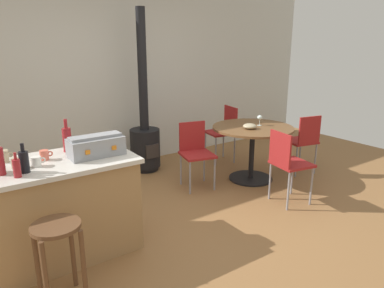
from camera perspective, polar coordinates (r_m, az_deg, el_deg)
ground_plane at (r=3.95m, az=0.38°, el=-12.51°), size 8.80×8.80×0.00m
back_wall at (r=5.55m, az=-13.74°, el=10.04°), size 8.00×0.10×2.70m
kitchen_island at (r=3.47m, az=-20.45°, el=-9.55°), size 1.38×0.75×0.89m
wooden_stool at (r=2.86m, az=-20.33°, el=-14.61°), size 0.35×0.35×0.64m
dining_table at (r=5.02m, az=9.45°, el=0.76°), size 1.09×1.09×0.76m
folding_chair_near at (r=4.37m, az=14.76°, el=-2.59°), size 0.46×0.46×0.88m
folding_chair_far at (r=5.45m, az=17.04°, el=0.75°), size 0.47×0.47×0.87m
folding_chair_left at (r=5.78m, az=5.03°, el=2.33°), size 0.46×0.46×0.88m
folding_chair_right at (r=4.75m, az=0.54°, el=-0.91°), size 0.48×0.48×0.85m
wood_stove at (r=5.39m, az=-7.42°, el=1.47°), size 0.44×0.45×2.32m
toolbox at (r=3.34m, az=-14.84°, el=-0.30°), size 0.48×0.25×0.19m
bottle_0 at (r=3.02m, az=-25.82°, el=-3.38°), size 0.06×0.06×0.19m
bottle_2 at (r=3.54m, az=-19.04°, el=0.75°), size 0.08×0.08×0.31m
bottle_4 at (r=3.10m, az=-24.87°, el=-2.49°), size 0.07×0.07×0.24m
cup_0 at (r=3.37m, az=-22.15°, el=-1.61°), size 0.11×0.08×0.09m
cup_1 at (r=3.22m, az=-23.24°, el=-2.55°), size 0.12×0.08×0.08m
cup_2 at (r=3.25m, az=-25.88°, el=-2.71°), size 0.11×0.07×0.09m
cup_3 at (r=3.45m, az=-27.39°, el=-1.70°), size 0.11×0.07×0.10m
wine_glass at (r=5.05m, az=10.60°, el=4.06°), size 0.07×0.07×0.14m
serving_bowl at (r=4.85m, az=9.06°, el=2.79°), size 0.18×0.18×0.07m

